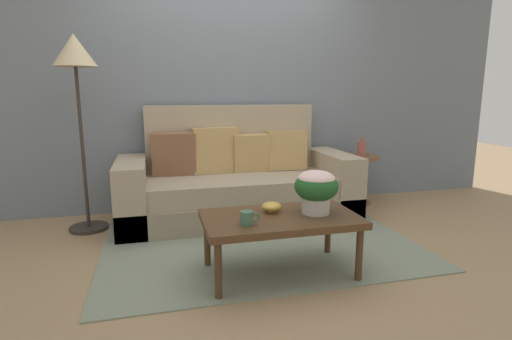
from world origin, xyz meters
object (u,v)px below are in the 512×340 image
Objects in this scene: side_table at (359,171)px; potted_plant at (316,187)px; coffee_mug at (247,218)px; snack_bowl at (272,207)px; coffee_table at (280,222)px; floor_lamp at (76,70)px; table_vase at (362,149)px; couch at (237,184)px.

side_table is 1.86m from potted_plant.
coffee_mug is 0.31m from snack_bowl.
coffee_table is 8.20× the size of coffee_mug.
potted_plant is (1.64, -1.30, -0.81)m from floor_lamp.
side_table is at bearing 107.07° from table_vase.
table_vase is at bearing -72.93° from side_table.
couch reaches higher than coffee_mug.
coffee_mug is 0.63× the size of table_vase.
floor_lamp is 2.90m from table_vase.
side_table is at bearing 51.99° from potted_plant.
table_vase is (1.65, 1.55, 0.16)m from coffee_mug.
coffee_table is 1.92× the size of side_table.
couch is at bearing 89.24° from snack_bowl.
potted_plant reaches higher than coffee_mug.
coffee_mug is at bearing -135.36° from snack_bowl.
floor_lamp is 2.05m from snack_bowl.
floor_lamp is at bearing -176.76° from side_table.
couch reaches higher than table_vase.
floor_lamp is at bearing 138.82° from snack_bowl.
side_table is 3.95× the size of snack_bowl.
couch is at bearing 1.86° from floor_lamp.
potted_plant is 1.83m from table_vase.
potted_plant is at bearing -20.15° from snack_bowl.
snack_bowl is at bearing 159.85° from potted_plant.
side_table is 0.25m from table_vase.
side_table is (1.39, 1.45, 0.00)m from coffee_table.
coffee_mug is 0.92× the size of snack_bowl.
potted_plant reaches higher than coffee_table.
side_table is 0.32× the size of floor_lamp.
potted_plant reaches higher than side_table.
potted_plant is at bearing -78.80° from couch.
coffee_table is 0.13m from snack_bowl.
coffee_table is 7.56× the size of snack_bowl.
side_table reaches higher than coffee_table.
potted_plant is 2.16× the size of snack_bowl.
coffee_table is at bearing 25.38° from coffee_mug.
side_table is 2.27m from coffee_mug.
couch reaches higher than side_table.
side_table is at bearing 43.59° from snack_bowl.
potted_plant is at bearing -128.01° from side_table.
coffee_table is at bearing -42.81° from floor_lamp.
floor_lamp is 12.45× the size of snack_bowl.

